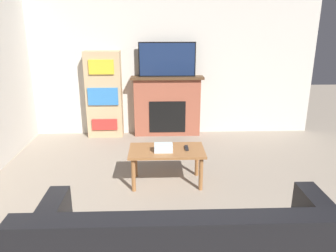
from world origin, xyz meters
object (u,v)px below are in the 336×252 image
Objects in this scene: tv at (167,59)px; coffee_table at (167,154)px; fireplace at (167,106)px; bookshelf at (104,95)px.

tv is 1.04× the size of coffee_table.
fireplace is at bearing 90.00° from tv.
tv reaches higher than coffee_table.
bookshelf reaches higher than coffee_table.
coffee_table is at bearing -92.12° from fireplace.
tv is 2.09m from coffee_table.
bookshelf reaches higher than fireplace.
fireplace reaches higher than coffee_table.
fireplace is 1.11m from bookshelf.
tv reaches higher than bookshelf.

